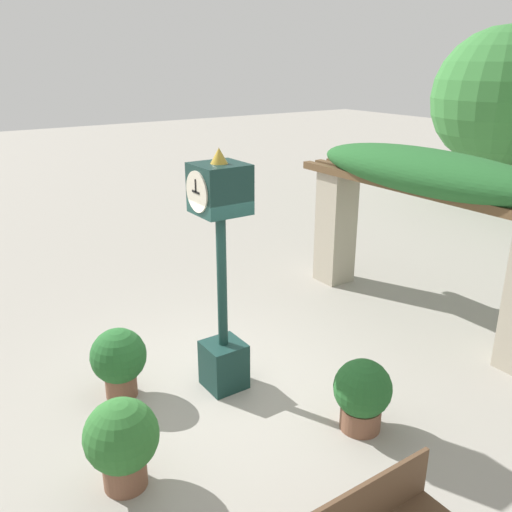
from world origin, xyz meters
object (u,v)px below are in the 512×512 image
Objects in this scene: potted_plant_near_right at (362,393)px; potted_plant_near_left at (122,440)px; potted_plant_far_left at (119,359)px; pedestal_clock at (222,268)px.

potted_plant_near_left is at bearing -104.26° from potted_plant_near_right.
potted_plant_near_left is 1.59m from potted_plant_far_left.
pedestal_clock reaches higher than potted_plant_near_left.
potted_plant_near_left is (0.96, -1.72, -1.11)m from pedestal_clock.
potted_plant_far_left is at bearing 160.51° from potted_plant_near_left.
potted_plant_near_left is 1.05× the size of potted_plant_far_left.
potted_plant_near_right is 0.94× the size of potted_plant_far_left.
pedestal_clock is 1.73m from potted_plant_far_left.
potted_plant_far_left is at bearing -136.46° from potted_plant_near_right.
pedestal_clock reaches higher than potted_plant_far_left.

